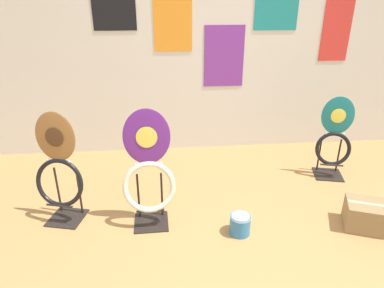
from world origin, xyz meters
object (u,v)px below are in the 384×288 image
Objects in this scene: toilet_seat_display_woodgrain at (59,172)px; paint_can at (240,224)px; toilet_seat_display_teal_sax at (334,141)px; storage_box at (366,215)px; toilet_seat_display_purple_note at (149,176)px.

toilet_seat_display_woodgrain is 1.51m from paint_can.
toilet_seat_display_woodgrain is at bearing -168.68° from toilet_seat_display_teal_sax.
toilet_seat_display_woodgrain is 2.52m from storage_box.
toilet_seat_display_woodgrain is (-0.72, 0.13, 0.01)m from toilet_seat_display_purple_note.
toilet_seat_display_teal_sax is 5.03× the size of paint_can.
toilet_seat_display_woodgrain is at bearing 171.90° from storage_box.
storage_box reaches higher than paint_can.
toilet_seat_display_purple_note reaches higher than toilet_seat_display_woodgrain.
toilet_seat_display_woodgrain is at bearing 169.93° from toilet_seat_display_purple_note.
toilet_seat_display_teal_sax is (1.85, 0.64, -0.06)m from toilet_seat_display_purple_note.
storage_box is at bearing -8.10° from toilet_seat_display_woodgrain.
toilet_seat_display_purple_note is 1.16× the size of toilet_seat_display_teal_sax.
toilet_seat_display_teal_sax reaches higher than storage_box.
paint_can is at bearing -13.12° from toilet_seat_display_woodgrain.
toilet_seat_display_purple_note reaches higher than toilet_seat_display_teal_sax.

